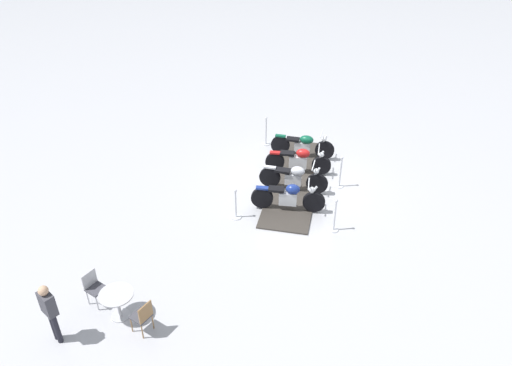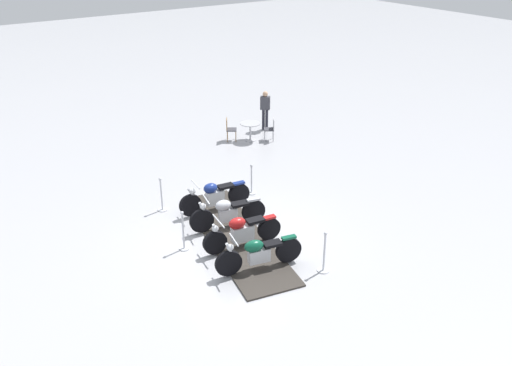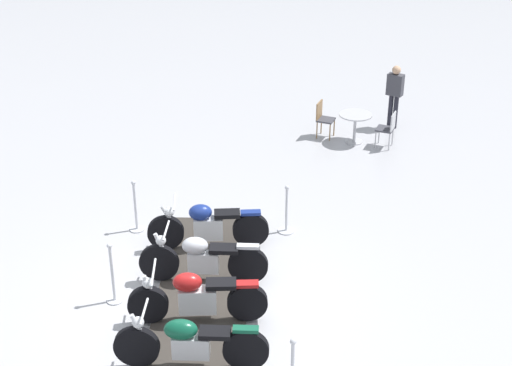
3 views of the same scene
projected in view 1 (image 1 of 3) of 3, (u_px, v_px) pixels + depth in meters
ground_plane at (295, 181)px, 16.68m from camera, size 80.00×80.00×0.00m
display_platform at (295, 181)px, 16.67m from camera, size 5.76×2.62×0.05m
motorcycle_navy at (289, 197)px, 15.02m from camera, size 0.65×2.28×1.00m
motorcycle_chrome at (294, 177)px, 15.93m from camera, size 0.77×2.22×1.03m
motorcycle_maroon at (299, 160)px, 16.86m from camera, size 0.76×2.26×0.97m
motorcycle_forest at (303, 145)px, 17.77m from camera, size 0.77×2.28×1.01m
stanchion_right_front at (334, 220)px, 14.28m from camera, size 0.30×0.30×1.09m
stanchion_left_front at (236, 209)px, 14.83m from camera, size 0.34×0.34×1.02m
stanchion_right_mid at (340, 176)px, 16.19m from camera, size 0.28×0.28×1.15m
stanchion_left_rear at (266, 135)px, 18.66m from camera, size 0.31×0.31×1.14m
cafe_table at (117, 299)px, 11.44m from camera, size 0.81×0.81×0.74m
cafe_chair_near_table at (143, 315)px, 11.07m from camera, size 0.55×0.55×0.92m
cafe_chair_across_table at (94, 286)px, 11.85m from camera, size 0.55×0.55×0.90m
bystander_person at (49, 309)px, 10.62m from camera, size 0.43×0.45×1.66m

